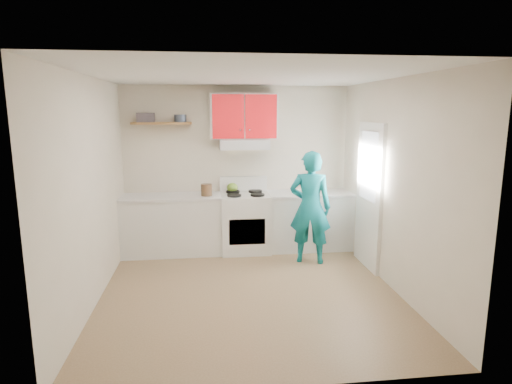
{
  "coord_description": "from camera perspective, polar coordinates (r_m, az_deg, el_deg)",
  "views": [
    {
      "loc": [
        -0.51,
        -4.93,
        2.21
      ],
      "look_at": [
        0.15,
        0.55,
        1.15
      ],
      "focal_mm": 29.81,
      "sensor_mm": 36.0,
      "label": 1
    }
  ],
  "objects": [
    {
      "name": "tin",
      "position": [
        6.65,
        -10.12,
        9.72
      ],
      "size": [
        0.24,
        0.24,
        0.11
      ],
      "primitive_type": "cylinder",
      "rotation": [
        0.0,
        0.0,
        -0.34
      ],
      "color": "#333D4C",
      "rests_on": "shelf"
    },
    {
      "name": "door",
      "position": [
        6.19,
        14.94,
        -0.54
      ],
      "size": [
        0.05,
        0.85,
        2.05
      ],
      "primitive_type": "cube",
      "color": "white",
      "rests_on": "floor"
    },
    {
      "name": "cutting_board",
      "position": [
        6.78,
        6.92,
        -0.27
      ],
      "size": [
        0.35,
        0.28,
        0.02
      ],
      "primitive_type": "cube",
      "rotation": [
        0.0,
        0.0,
        0.13
      ],
      "color": "olive",
      "rests_on": "counter_right"
    },
    {
      "name": "ceiling",
      "position": [
        4.97,
        -0.99,
        15.37
      ],
      "size": [
        3.6,
        3.8,
        0.04
      ],
      "primitive_type": "cube",
      "color": "white",
      "rests_on": "floor"
    },
    {
      "name": "front_wall",
      "position": [
        3.2,
        2.6,
        -5.65
      ],
      "size": [
        3.6,
        0.04,
        2.6
      ],
      "primitive_type": "cube",
      "color": "beige",
      "rests_on": "floor"
    },
    {
      "name": "kettle",
      "position": [
        6.82,
        -3.2,
        0.6
      ],
      "size": [
        0.19,
        0.19,
        0.15
      ],
      "primitive_type": "ellipsoid",
      "rotation": [
        0.0,
        0.0,
        -0.04
      ],
      "color": "#587D23",
      "rests_on": "stove"
    },
    {
      "name": "floor",
      "position": [
        5.43,
        -0.9,
        -13.17
      ],
      "size": [
        3.8,
        3.8,
        0.0
      ],
      "primitive_type": "plane",
      "color": "brown",
      "rests_on": "ground"
    },
    {
      "name": "books",
      "position": [
        6.72,
        -14.58,
        9.66
      ],
      "size": [
        0.28,
        0.21,
        0.14
      ],
      "primitive_type": "cube",
      "rotation": [
        0.0,
        0.0,
        0.08
      ],
      "color": "#3C353B",
      "rests_on": "shelf"
    },
    {
      "name": "stove",
      "position": [
        6.76,
        -1.47,
        -4.13
      ],
      "size": [
        0.76,
        0.65,
        0.92
      ],
      "primitive_type": "cube",
      "color": "white",
      "rests_on": "floor"
    },
    {
      "name": "right_wall",
      "position": [
        5.52,
        17.99,
        0.85
      ],
      "size": [
        0.04,
        3.8,
        2.6
      ],
      "primitive_type": "cube",
      "color": "beige",
      "rests_on": "floor"
    },
    {
      "name": "person",
      "position": [
        6.22,
        7.29,
        -2.06
      ],
      "size": [
        0.69,
        0.56,
        1.65
      ],
      "primitive_type": "imported",
      "rotation": [
        0.0,
        0.0,
        2.84
      ],
      "color": "#0E7783",
      "rests_on": "floor"
    },
    {
      "name": "range_hood",
      "position": [
        6.66,
        -1.6,
        6.43
      ],
      "size": [
        0.76,
        0.44,
        0.15
      ],
      "primitive_type": "cube",
      "color": "silver",
      "rests_on": "back_wall"
    },
    {
      "name": "left_wall",
      "position": [
        5.17,
        -21.19,
        0.0
      ],
      "size": [
        0.04,
        3.8,
        2.6
      ],
      "primitive_type": "cube",
      "color": "beige",
      "rests_on": "floor"
    },
    {
      "name": "shelf",
      "position": [
        6.71,
        -12.5,
        9.0
      ],
      "size": [
        0.9,
        0.3,
        0.04
      ],
      "primitive_type": "cube",
      "color": "brown",
      "rests_on": "back_wall"
    },
    {
      "name": "upper_cabinets",
      "position": [
        6.69,
        -1.67,
        10.1
      ],
      "size": [
        1.02,
        0.33,
        0.7
      ],
      "primitive_type": "cube",
      "color": "red",
      "rests_on": "back_wall"
    },
    {
      "name": "crock",
      "position": [
        6.56,
        -6.66,
        0.19
      ],
      "size": [
        0.2,
        0.2,
        0.2
      ],
      "primitive_type": "cylinder",
      "rotation": [
        0.0,
        0.0,
        -0.24
      ],
      "color": "#493320",
      "rests_on": "counter_left"
    },
    {
      "name": "back_wall",
      "position": [
        6.91,
        -2.58,
        3.29
      ],
      "size": [
        3.6,
        0.04,
        2.6
      ],
      "primitive_type": "cube",
      "color": "beige",
      "rests_on": "floor"
    },
    {
      "name": "counter_left",
      "position": [
        6.78,
        -11.15,
        -4.38
      ],
      "size": [
        1.52,
        0.6,
        0.9
      ],
      "primitive_type": "cube",
      "color": "silver",
      "rests_on": "floor"
    },
    {
      "name": "counter_right",
      "position": [
        6.96,
        7.09,
        -3.86
      ],
      "size": [
        1.32,
        0.6,
        0.9
      ],
      "primitive_type": "cube",
      "color": "silver",
      "rests_on": "floor"
    },
    {
      "name": "silicone_mat",
      "position": [
        7.03,
        10.55,
        -0.02
      ],
      "size": [
        0.34,
        0.29,
        0.01
      ],
      "primitive_type": "cube",
      "rotation": [
        0.0,
        0.0,
        0.12
      ],
      "color": "red",
      "rests_on": "counter_right"
    },
    {
      "name": "door_glass",
      "position": [
        6.11,
        14.9,
        3.37
      ],
      "size": [
        0.01,
        0.55,
        0.95
      ],
      "primitive_type": "cube",
      "color": "white",
      "rests_on": "door"
    }
  ]
}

